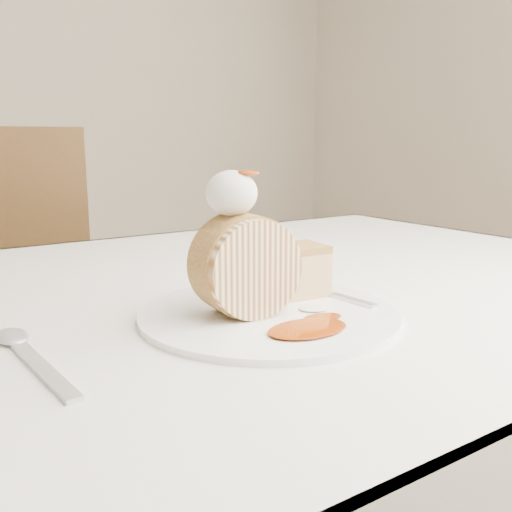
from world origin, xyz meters
TOP-DOWN VIEW (x-y plane):
  - table at (0.00, 0.20)m, footprint 1.40×0.90m
  - plate at (-0.00, 0.05)m, footprint 0.31×0.31m
  - roulade_slice at (-0.03, 0.06)m, footprint 0.11×0.07m
  - cake_chunk at (0.06, 0.09)m, footprint 0.07×0.06m
  - whipped_cream at (-0.04, 0.07)m, footprint 0.05×0.05m
  - caramel_drizzle at (-0.02, 0.06)m, footprint 0.03×0.02m
  - caramel_pool at (-0.01, -0.03)m, footprint 0.09×0.07m
  - fork at (0.10, 0.05)m, footprint 0.04×0.17m
  - spoon at (-0.25, 0.03)m, footprint 0.04×0.18m

SIDE VIEW (x-z plane):
  - table at x=0.00m, z-range 0.29..1.04m
  - spoon at x=-0.25m, z-range 0.75..0.75m
  - plate at x=0.00m, z-range 0.75..0.76m
  - fork at x=0.10m, z-range 0.76..0.76m
  - caramel_pool at x=-0.01m, z-range 0.76..0.76m
  - cake_chunk at x=0.06m, z-range 0.76..0.81m
  - roulade_slice at x=-0.03m, z-range 0.76..0.86m
  - whipped_cream at x=-0.04m, z-range 0.86..0.91m
  - caramel_drizzle at x=-0.02m, z-range 0.91..0.92m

